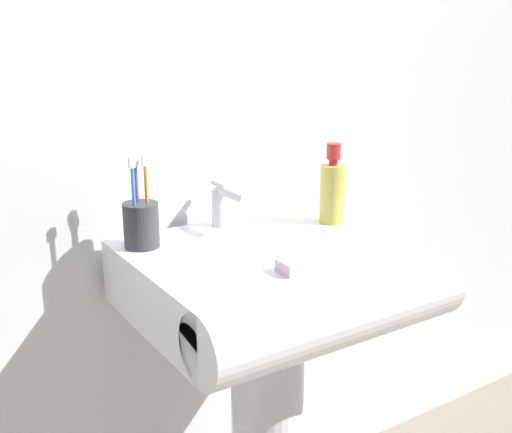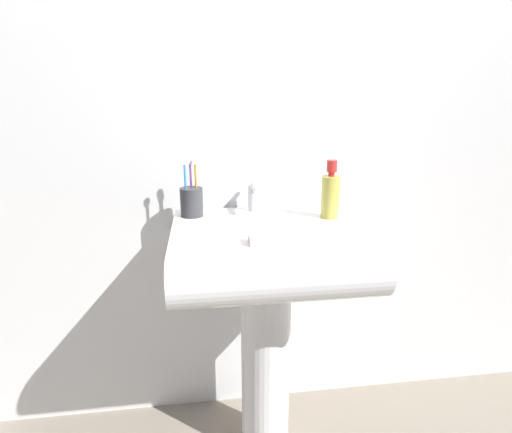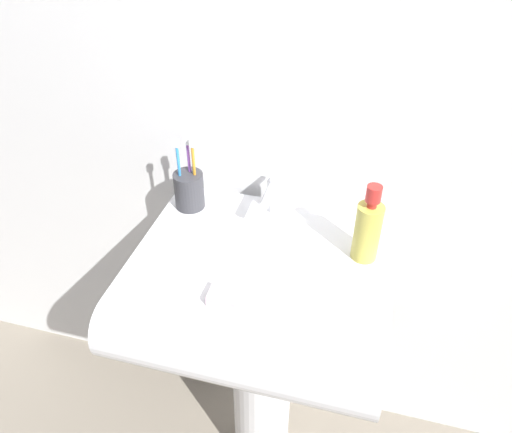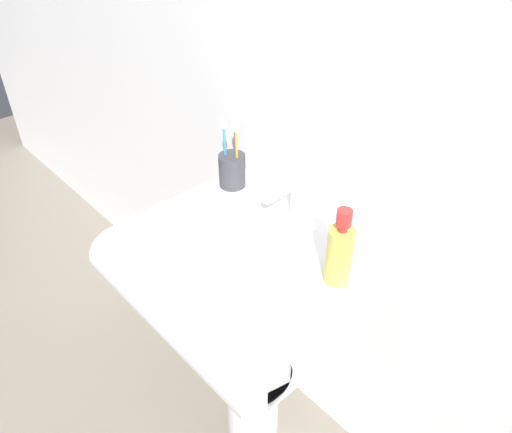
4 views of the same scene
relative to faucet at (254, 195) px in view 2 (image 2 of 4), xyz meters
The scene contains 7 objects.
wall_back 0.33m from the faucet, 80.78° to the left, with size 5.00×0.05×2.40m, color white.
sink_pedestal 0.56m from the faucet, 83.78° to the right, with size 0.16×0.16×0.69m, color white.
sink_basin 0.24m from the faucet, 85.31° to the right, with size 0.57×0.50×0.14m.
faucet is the anchor object (origin of this frame).
toothbrush_cup 0.21m from the faucet, behind, with size 0.07×0.07×0.19m.
soap_bottle 0.25m from the faucet, 23.72° to the right, with size 0.06×0.06×0.19m.
bar_soap 0.31m from the faucet, 94.50° to the right, with size 0.06×0.05×0.02m, color silver.
Camera 2 is at (-0.19, -1.13, 1.20)m, focal length 28.00 mm.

